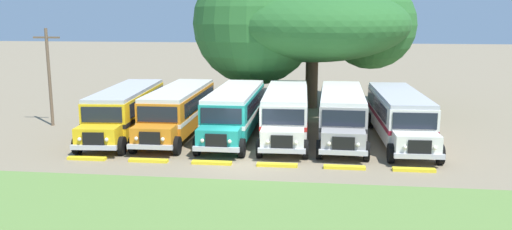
{
  "coord_description": "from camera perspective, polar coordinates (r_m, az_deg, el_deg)",
  "views": [
    {
      "loc": [
        3.57,
        -25.15,
        7.33
      ],
      "look_at": [
        0.0,
        4.05,
        1.6
      ],
      "focal_mm": 36.45,
      "sensor_mm": 36.0,
      "label": 1
    }
  ],
  "objects": [
    {
      "name": "utility_pole",
      "position": [
        36.81,
        -21.76,
        4.2
      ],
      "size": [
        1.8,
        0.2,
        6.44
      ],
      "color": "brown",
      "rests_on": "ground_plane"
    },
    {
      "name": "parked_bus_slot_3",
      "position": [
        31.42,
        3.32,
        0.46
      ],
      "size": [
        2.95,
        10.87,
        2.82
      ],
      "rotation": [
        0.0,
        0.0,
        -1.54
      ],
      "color": "silver",
      "rests_on": "ground_plane"
    },
    {
      "name": "parked_bus_slot_4",
      "position": [
        31.42,
        9.4,
        0.33
      ],
      "size": [
        2.89,
        10.86,
        2.82
      ],
      "rotation": [
        0.0,
        0.0,
        -1.59
      ],
      "color": "#9E9993",
      "rests_on": "ground_plane"
    },
    {
      "name": "curb_wheelstop_1",
      "position": [
        26.82,
        -11.73,
        -4.91
      ],
      "size": [
        2.0,
        0.36,
        0.15
      ],
      "primitive_type": "cube",
      "color": "yellow",
      "rests_on": "ground_plane"
    },
    {
      "name": "foreground_grass_strip",
      "position": [
        19.29,
        -4.31,
        -11.33
      ],
      "size": [
        80.0,
        9.2,
        0.01
      ],
      "primitive_type": "cube",
      "color": "olive",
      "rests_on": "ground_plane"
    },
    {
      "name": "curb_wheelstop_0",
      "position": [
        28.01,
        -18.07,
        -4.54
      ],
      "size": [
        2.0,
        0.36,
        0.15
      ],
      "primitive_type": "cube",
      "color": "yellow",
      "rests_on": "ground_plane"
    },
    {
      "name": "ground_plane",
      "position": [
        26.43,
        -1.07,
        -5.08
      ],
      "size": [
        220.0,
        220.0,
        0.0
      ],
      "primitive_type": "plane",
      "color": "#84755B"
    },
    {
      "name": "parked_bus_slot_5",
      "position": [
        31.5,
        15.44,
        0.11
      ],
      "size": [
        2.94,
        10.87,
        2.82
      ],
      "rotation": [
        0.0,
        0.0,
        -1.54
      ],
      "color": "silver",
      "rests_on": "ground_plane"
    },
    {
      "name": "curb_wheelstop_3",
      "position": [
        25.52,
        2.33,
        -5.5
      ],
      "size": [
        2.0,
        0.36,
        0.15
      ],
      "primitive_type": "cube",
      "color": "yellow",
      "rests_on": "ground_plane"
    },
    {
      "name": "parked_bus_slot_2",
      "position": [
        31.67,
        -2.34,
        0.56
      ],
      "size": [
        2.72,
        10.84,
        2.82
      ],
      "rotation": [
        0.0,
        0.0,
        -1.58
      ],
      "color": "teal",
      "rests_on": "ground_plane"
    },
    {
      "name": "curb_wheelstop_5",
      "position": [
        25.85,
        16.94,
        -5.76
      ],
      "size": [
        2.0,
        0.36,
        0.15
      ],
      "primitive_type": "cube",
      "color": "yellow",
      "rests_on": "ground_plane"
    },
    {
      "name": "curb_wheelstop_4",
      "position": [
        25.48,
        9.68,
        -5.68
      ],
      "size": [
        2.0,
        0.36,
        0.15
      ],
      "primitive_type": "cube",
      "color": "yellow",
      "rests_on": "ground_plane"
    },
    {
      "name": "parked_bus_slot_1",
      "position": [
        32.45,
        -8.5,
        0.7
      ],
      "size": [
        2.74,
        10.85,
        2.82
      ],
      "rotation": [
        0.0,
        0.0,
        -1.56
      ],
      "color": "orange",
      "rests_on": "ground_plane"
    },
    {
      "name": "curb_wheelstop_2",
      "position": [
        25.97,
        -4.88,
        -5.24
      ],
      "size": [
        2.0,
        0.36,
        0.15
      ],
      "primitive_type": "cube",
      "color": "yellow",
      "rests_on": "ground_plane"
    },
    {
      "name": "broad_shade_tree",
      "position": [
        41.36,
        5.27,
        10.0
      ],
      "size": [
        17.24,
        14.71,
        11.32
      ],
      "color": "brown",
      "rests_on": "ground_plane"
    },
    {
      "name": "parked_bus_slot_0",
      "position": [
        33.01,
        -14.09,
        0.66
      ],
      "size": [
        3.35,
        10.94,
        2.82
      ],
      "rotation": [
        0.0,
        0.0,
        -1.5
      ],
      "color": "yellow",
      "rests_on": "ground_plane"
    }
  ]
}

